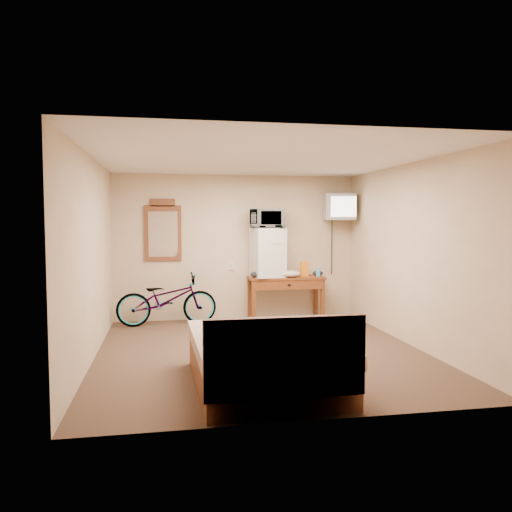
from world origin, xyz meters
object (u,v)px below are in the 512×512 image
crt_television (339,207)px  bicycle (167,299)px  microwave (268,218)px  bed (265,359)px  desk (286,284)px  wall_mirror (163,231)px  blue_cup (318,272)px  mini_fridge (268,252)px

crt_television → bicycle: size_ratio=0.39×
microwave → crt_television: bearing=11.8°
bicycle → bed: (0.99, -3.30, -0.13)m
desk → microwave: bearing=174.3°
microwave → wall_mirror: (-1.76, 0.24, -0.21)m
wall_mirror → bicycle: size_ratio=0.64×
microwave → bicycle: bearing=-163.7°
blue_cup → bicycle: 2.63m
mini_fridge → bicycle: 1.86m
desk → bicycle: 2.04m
desk → crt_television: crt_television is taller
desk → bed: 3.55m
blue_cup → bed: size_ratio=0.07×
desk → bicycle: (-2.03, -0.08, -0.20)m
mini_fridge → crt_television: 1.49m
crt_television → bicycle: crt_television is taller
wall_mirror → bed: wall_mirror is taller
blue_cup → bicycle: size_ratio=0.08×
mini_fridge → blue_cup: mini_fridge is taller
crt_television → bed: 4.27m
blue_cup → wall_mirror: bearing=173.8°
mini_fridge → wall_mirror: wall_mirror is taller
bicycle → bed: bed is taller
bed → mini_fridge: bearing=78.1°
crt_television → desk: bearing=-178.8°
mini_fridge → crt_television: bearing=-0.6°
crt_television → bed: (-1.99, -3.40, -1.65)m
blue_cup → wall_mirror: (-2.65, 0.29, 0.73)m
wall_mirror → crt_television: bearing=-4.8°
desk → mini_fridge: 0.63m
mini_fridge → microwave: (0.00, 0.00, 0.58)m
mini_fridge → bed: 3.60m
blue_cup → crt_television: crt_television is taller
crt_television → bed: crt_television is taller
microwave → blue_cup: microwave is taller
mini_fridge → microwave: bearing=56.3°
microwave → crt_television: crt_television is taller
crt_television → bed: size_ratio=0.32×
microwave → bicycle: microwave is taller
microwave → bed: microwave is taller
blue_cup → crt_television: 1.20m
crt_television → wall_mirror: bearing=175.2°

